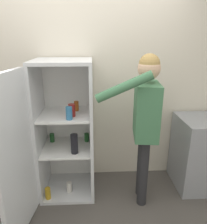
% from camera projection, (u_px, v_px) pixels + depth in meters
% --- Properties ---
extents(wall_back, '(7.00, 0.06, 2.55)m').
position_uv_depth(wall_back, '(83.00, 84.00, 2.73)').
color(wall_back, beige).
rests_on(wall_back, ground_plane).
extents(refrigerator, '(0.77, 1.23, 1.61)m').
position_uv_depth(refrigerator, '(57.00, 134.00, 2.45)').
color(refrigerator, silver).
rests_on(refrigerator, ground_plane).
extents(person, '(0.68, 0.56, 1.69)m').
position_uv_depth(person, '(145.00, 113.00, 2.28)').
color(person, '#262628').
rests_on(person, ground_plane).
extents(counter, '(0.69, 0.59, 0.91)m').
position_uv_depth(counter, '(204.00, 153.00, 2.75)').
color(counter, gray).
rests_on(counter, ground_plane).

